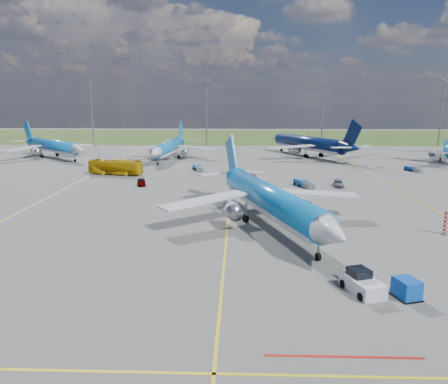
{
  "coord_description": "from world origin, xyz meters",
  "views": [
    {
      "loc": [
        1.37,
        -42.74,
        15.73
      ],
      "look_at": [
        -0.52,
        12.59,
        4.0
      ],
      "focal_mm": 35.0,
      "sensor_mm": 36.0,
      "label": 1
    }
  ],
  "objects_px": {
    "service_car_a": "(141,182)",
    "baggage_tug_w": "(303,184)",
    "warning_post": "(446,222)",
    "apron_bus": "(116,167)",
    "bg_jet_nw": "(54,158)",
    "baggage_tug_c": "(198,168)",
    "service_car_b": "(244,176)",
    "baggage_tug_e": "(413,169)",
    "service_car_c": "(339,183)",
    "bg_jet_n": "(308,156)",
    "uld_container": "(407,288)",
    "pushback_tug": "(362,283)",
    "main_airliner": "(270,226)",
    "bg_jet_nnw": "(169,159)"
  },
  "relations": [
    {
      "from": "bg_jet_nw",
      "to": "main_airliner",
      "type": "height_order",
      "value": "main_airliner"
    },
    {
      "from": "warning_post",
      "to": "baggage_tug_w",
      "type": "bearing_deg",
      "value": 114.1
    },
    {
      "from": "service_car_a",
      "to": "service_car_c",
      "type": "bearing_deg",
      "value": -13.45
    },
    {
      "from": "service_car_b",
      "to": "baggage_tug_e",
      "type": "relative_size",
      "value": 1.21
    },
    {
      "from": "bg_jet_nw",
      "to": "baggage_tug_c",
      "type": "height_order",
      "value": "bg_jet_nw"
    },
    {
      "from": "baggage_tug_c",
      "to": "baggage_tug_e",
      "type": "height_order",
      "value": "baggage_tug_c"
    },
    {
      "from": "bg_jet_nw",
      "to": "baggage_tug_e",
      "type": "height_order",
      "value": "bg_jet_nw"
    },
    {
      "from": "service_car_b",
      "to": "service_car_c",
      "type": "bearing_deg",
      "value": -125.83
    },
    {
      "from": "bg_jet_n",
      "to": "apron_bus",
      "type": "relative_size",
      "value": 3.53
    },
    {
      "from": "uld_container",
      "to": "baggage_tug_c",
      "type": "bearing_deg",
      "value": 92.24
    },
    {
      "from": "pushback_tug",
      "to": "warning_post",
      "type": "bearing_deg",
      "value": 30.61
    },
    {
      "from": "apron_bus",
      "to": "baggage_tug_e",
      "type": "bearing_deg",
      "value": -71.92
    },
    {
      "from": "bg_jet_nnw",
      "to": "service_car_a",
      "type": "bearing_deg",
      "value": -84.13
    },
    {
      "from": "pushback_tug",
      "to": "baggage_tug_e",
      "type": "distance_m",
      "value": 69.82
    },
    {
      "from": "uld_container",
      "to": "apron_bus",
      "type": "bearing_deg",
      "value": 107.15
    },
    {
      "from": "baggage_tug_c",
      "to": "baggage_tug_e",
      "type": "distance_m",
      "value": 48.25
    },
    {
      "from": "bg_jet_nnw",
      "to": "apron_bus",
      "type": "distance_m",
      "value": 26.12
    },
    {
      "from": "service_car_c",
      "to": "baggage_tug_w",
      "type": "bearing_deg",
      "value": -167.92
    },
    {
      "from": "service_car_a",
      "to": "baggage_tug_w",
      "type": "xyz_separation_m",
      "value": [
        30.09,
        -0.43,
        -0.08
      ]
    },
    {
      "from": "bg_jet_nw",
      "to": "service_car_b",
      "type": "height_order",
      "value": "bg_jet_nw"
    },
    {
      "from": "bg_jet_nw",
      "to": "baggage_tug_w",
      "type": "distance_m",
      "value": 74.26
    },
    {
      "from": "bg_jet_nnw",
      "to": "main_airliner",
      "type": "height_order",
      "value": "main_airliner"
    },
    {
      "from": "bg_jet_nnw",
      "to": "service_car_a",
      "type": "height_order",
      "value": "bg_jet_nnw"
    },
    {
      "from": "bg_jet_nw",
      "to": "main_airliner",
      "type": "distance_m",
      "value": 85.11
    },
    {
      "from": "service_car_c",
      "to": "baggage_tug_e",
      "type": "relative_size",
      "value": 0.93
    },
    {
      "from": "main_airliner",
      "to": "service_car_c",
      "type": "bearing_deg",
      "value": 42.91
    },
    {
      "from": "apron_bus",
      "to": "bg_jet_nw",
      "type": "bearing_deg",
      "value": 55.3
    },
    {
      "from": "bg_jet_nw",
      "to": "baggage_tug_w",
      "type": "relative_size",
      "value": 6.48
    },
    {
      "from": "bg_jet_n",
      "to": "service_car_b",
      "type": "distance_m",
      "value": 41.5
    },
    {
      "from": "warning_post",
      "to": "apron_bus",
      "type": "distance_m",
      "value": 65.33
    },
    {
      "from": "main_airliner",
      "to": "service_car_b",
      "type": "xyz_separation_m",
      "value": [
        -2.97,
        33.19,
        0.75
      ]
    },
    {
      "from": "bg_jet_n",
      "to": "main_airliner",
      "type": "distance_m",
      "value": 72.01
    },
    {
      "from": "bg_jet_nw",
      "to": "bg_jet_n",
      "type": "bearing_deg",
      "value": -44.06
    },
    {
      "from": "baggage_tug_e",
      "to": "bg_jet_nnw",
      "type": "bearing_deg",
      "value": 138.78
    },
    {
      "from": "main_airliner",
      "to": "baggage_tug_c",
      "type": "bearing_deg",
      "value": 88.6
    },
    {
      "from": "apron_bus",
      "to": "baggage_tug_w",
      "type": "relative_size",
      "value": 2.11
    },
    {
      "from": "apron_bus",
      "to": "service_car_a",
      "type": "distance_m",
      "value": 14.46
    },
    {
      "from": "pushback_tug",
      "to": "uld_container",
      "type": "relative_size",
      "value": 2.85
    },
    {
      "from": "service_car_c",
      "to": "baggage_tug_c",
      "type": "xyz_separation_m",
      "value": [
        -27.78,
        18.02,
        -0.06
      ]
    },
    {
      "from": "uld_container",
      "to": "apron_bus",
      "type": "distance_m",
      "value": 70.67
    },
    {
      "from": "main_airliner",
      "to": "bg_jet_nw",
      "type": "bearing_deg",
      "value": 112.31
    },
    {
      "from": "main_airliner",
      "to": "uld_container",
      "type": "distance_m",
      "value": 22.47
    },
    {
      "from": "service_car_c",
      "to": "baggage_tug_e",
      "type": "height_order",
      "value": "service_car_c"
    },
    {
      "from": "service_car_a",
      "to": "baggage_tug_w",
      "type": "height_order",
      "value": "service_car_a"
    },
    {
      "from": "bg_jet_nw",
      "to": "service_car_b",
      "type": "bearing_deg",
      "value": -79.68
    },
    {
      "from": "warning_post",
      "to": "uld_container",
      "type": "bearing_deg",
      "value": -122.25
    },
    {
      "from": "service_car_b",
      "to": "bg_jet_nnw",
      "type": "bearing_deg",
      "value": 19.75
    },
    {
      "from": "main_airliner",
      "to": "service_car_c",
      "type": "distance_m",
      "value": 29.94
    },
    {
      "from": "bg_jet_nw",
      "to": "baggage_tug_c",
      "type": "xyz_separation_m",
      "value": [
        41.92,
        -20.56,
        0.54
      ]
    },
    {
      "from": "pushback_tug",
      "to": "baggage_tug_w",
      "type": "xyz_separation_m",
      "value": [
        1.58,
        44.93,
        -0.2
      ]
    }
  ]
}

